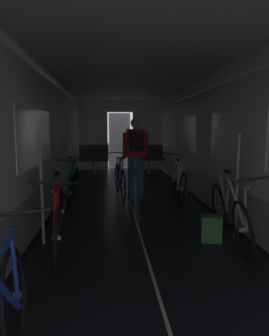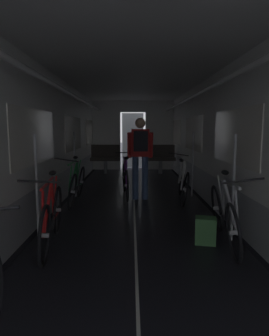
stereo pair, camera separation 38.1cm
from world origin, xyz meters
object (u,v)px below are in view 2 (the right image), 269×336
at_px(bench_seat_far_right, 160,156).
at_px(bicycle_white, 183,182).
at_px(bicycle_silver, 224,215).
at_px(bicycle_purple_in_aisle, 125,179).
at_px(bicycle_red, 52,217).
at_px(bench_seat_far_left, 106,156).
at_px(bicycle_green, 77,184).
at_px(backpack_on_floor, 205,230).
at_px(person_cyclist_aisle, 140,151).

xyz_separation_m(bench_seat_far_right, bicycle_white, (0.11, -3.75, -0.19)).
xyz_separation_m(bench_seat_far_right, bicycle_silver, (0.23, -6.09, -0.19)).
bearing_deg(bicycle_purple_in_aisle, bicycle_red, -107.11).
relative_size(bench_seat_far_left, bench_seat_far_right, 1.00).
height_order(bicycle_silver, bicycle_green, bicycle_green).
distance_m(bicycle_green, bicycle_red, 2.25).
bearing_deg(bicycle_red, bicycle_silver, 1.93).
relative_size(bicycle_purple_in_aisle, backpack_on_floor, 4.96).
distance_m(bench_seat_far_right, person_cyclist_aisle, 3.76).
relative_size(bicycle_white, bicycle_purple_in_aisle, 1.00).
relative_size(bench_seat_far_left, person_cyclist_aisle, 0.58).
distance_m(bicycle_silver, bicycle_green, 3.15).
distance_m(bench_seat_far_left, bicycle_white, 4.22).
bearing_deg(bicycle_green, bicycle_purple_in_aisle, 28.79).
xyz_separation_m(bench_seat_far_right, bicycle_red, (-1.94, -6.17, -0.18)).
bearing_deg(bicycle_green, person_cyclist_aisle, 11.44).
bearing_deg(bicycle_purple_in_aisle, bicycle_green, -151.21).
relative_size(bench_seat_far_left, bicycle_silver, 0.58).
bearing_deg(bicycle_green, bench_seat_far_left, 86.52).
height_order(bicycle_silver, bicycle_red, bicycle_silver).
height_order(person_cyclist_aisle, bicycle_purple_in_aisle, person_cyclist_aisle).
relative_size(bench_seat_far_right, bicycle_red, 0.58).
bearing_deg(bench_seat_far_right, backpack_on_floor, -89.97).
bearing_deg(backpack_on_floor, bicycle_purple_in_aisle, 111.98).
bearing_deg(bench_seat_far_right, bicycle_purple_in_aisle, -107.70).
xyz_separation_m(bicycle_red, bicycle_purple_in_aisle, (0.85, 2.78, 0.00)).
xyz_separation_m(bench_seat_far_left, bicycle_red, (-0.14, -6.17, -0.18)).
relative_size(bench_seat_far_right, bicycle_silver, 0.58).
height_order(bench_seat_far_right, person_cyclist_aisle, person_cyclist_aisle).
bearing_deg(bench_seat_far_right, bicycle_silver, -87.80).
distance_m(bicycle_white, bicycle_green, 2.16).
bearing_deg(person_cyclist_aisle, backpack_on_floor, -72.35).
xyz_separation_m(bicycle_green, backpack_on_floor, (2.04, -2.16, -0.21)).
height_order(bicycle_red, bicycle_purple_in_aisle, bicycle_red).
distance_m(bench_seat_far_left, backpack_on_floor, 6.35).
distance_m(bicycle_white, bicycle_red, 3.17).
bearing_deg(person_cyclist_aisle, bicycle_purple_in_aisle, 139.62).
bearing_deg(person_cyclist_aisle, bicycle_silver, -67.67).
relative_size(bicycle_green, bicycle_purple_in_aisle, 1.00).
height_order(bicycle_purple_in_aisle, backpack_on_floor, bicycle_purple_in_aisle).
bearing_deg(bicycle_red, backpack_on_floor, 2.66).
distance_m(bicycle_silver, backpack_on_floor, 0.31).
relative_size(bicycle_white, bicycle_green, 1.00).
bearing_deg(bench_seat_far_left, person_cyclist_aisle, -74.22).
bearing_deg(bicycle_purple_in_aisle, bicycle_silver, -64.05).
bearing_deg(bicycle_red, bicycle_purple_in_aisle, 72.89).
bearing_deg(person_cyclist_aisle, bicycle_green, -168.56).
bearing_deg(bench_seat_far_left, bicycle_purple_in_aisle, -78.04).
relative_size(bench_seat_far_left, bicycle_white, 0.58).
bearing_deg(bicycle_white, person_cyclist_aisle, 173.83).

